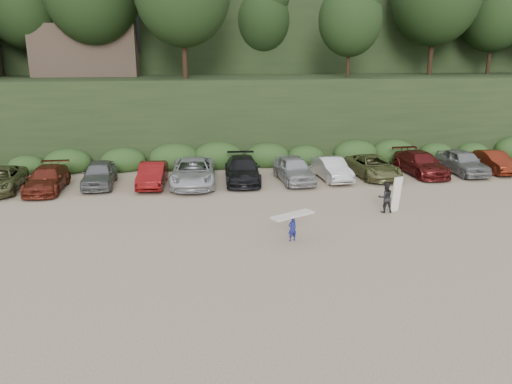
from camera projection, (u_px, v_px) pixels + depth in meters
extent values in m
plane|color=tan|center=(291.00, 237.00, 22.02)|extent=(120.00, 120.00, 0.00)
cube|color=black|center=(237.00, 112.00, 42.16)|extent=(80.00, 14.00, 6.00)
cube|color=black|center=(220.00, 51.00, 57.95)|extent=(90.00, 30.00, 16.00)
ellipsoid|color=black|center=(236.00, 12.00, 39.99)|extent=(66.00, 12.00, 10.00)
cube|color=#2B491E|center=(241.00, 158.00, 35.59)|extent=(46.20, 2.00, 1.20)
cube|color=brown|center=(89.00, 51.00, 41.04)|extent=(8.00, 6.00, 4.00)
imported|color=brown|center=(0.00, 180.00, 29.17)|extent=(2.56, 5.08, 1.38)
imported|color=maroon|center=(47.00, 179.00, 29.30)|extent=(1.99, 4.85, 1.41)
imported|color=slate|center=(99.00, 174.00, 30.28)|extent=(1.85, 4.51, 1.53)
imported|color=maroon|center=(152.00, 175.00, 30.29)|extent=(1.82, 4.43, 1.43)
imported|color=#BABDC2|center=(193.00, 172.00, 30.54)|extent=(3.00, 5.92, 1.60)
imported|color=black|center=(242.00, 170.00, 31.33)|extent=(2.50, 5.39, 1.53)
imported|color=#ABABB0|center=(294.00, 169.00, 31.32)|extent=(2.18, 4.86, 1.62)
imported|color=silver|center=(332.00, 169.00, 31.83)|extent=(1.80, 4.38, 1.41)
imported|color=#65683C|center=(373.00, 167.00, 32.51)|extent=(2.71, 5.17, 1.39)
imported|color=#581414|center=(421.00, 163.00, 33.20)|extent=(2.32, 5.23, 1.49)
imported|color=gray|center=(462.00, 162.00, 33.45)|extent=(1.92, 4.71, 1.60)
imported|color=#5E1B0E|center=(494.00, 162.00, 33.98)|extent=(1.59, 4.26, 1.39)
imported|color=navy|center=(292.00, 229.00, 21.50)|extent=(0.47, 0.39, 1.11)
cube|color=silver|center=(293.00, 215.00, 21.33)|extent=(2.05, 1.45, 0.08)
imported|color=black|center=(385.00, 197.00, 25.28)|extent=(0.77, 0.61, 1.57)
cube|color=white|center=(396.00, 194.00, 25.31)|extent=(0.58, 0.42, 1.85)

